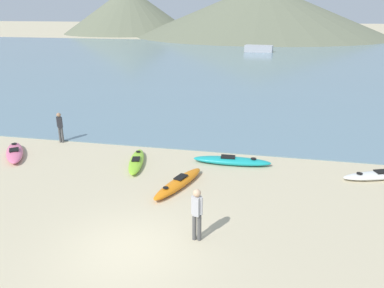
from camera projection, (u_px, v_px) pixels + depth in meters
ground_plane at (128, 250)px, 11.17m from camera, size 400.00×400.00×0.00m
bay_water at (244, 61)px, 51.23m from camera, size 160.00×70.00×0.06m
far_hill_left at (129, 10)px, 110.60m from camera, size 38.34×38.34×12.98m
far_hill_midleft at (261, 10)px, 99.00m from camera, size 66.07×66.07×13.21m
kayak_on_sand_0 at (15, 152)px, 18.28m from camera, size 2.35×2.86×0.40m
kayak_on_sand_1 at (179, 183)px, 15.06m from camera, size 1.65×3.35×0.40m
kayak_on_sand_2 at (136, 161)px, 17.27m from camera, size 1.31×3.07×0.36m
kayak_on_sand_3 at (378, 175)px, 15.84m from camera, size 3.18×1.79×0.34m
kayak_on_sand_4 at (232, 161)px, 17.28m from camera, size 3.61×0.85×0.39m
person_near_foreground at (197, 211)px, 11.33m from camera, size 0.35×0.28×1.74m
person_near_waterline at (60, 126)px, 19.87m from camera, size 0.33×0.30×1.65m
moored_boat_0 at (259, 49)px, 62.24m from camera, size 4.71×2.34×1.08m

